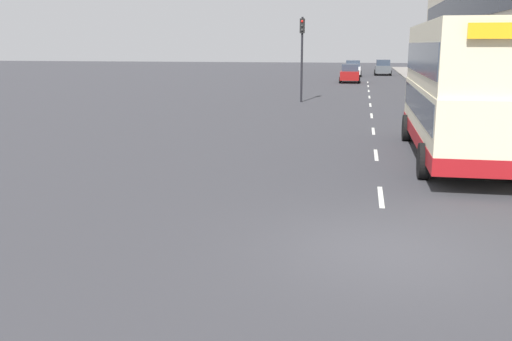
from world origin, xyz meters
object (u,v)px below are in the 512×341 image
at_px(car_3, 353,69).
at_px(traffic_light_far_kerb, 302,46).
at_px(car_1, 431,98).
at_px(car_2, 350,74).
at_px(double_decker_bus_near, 459,88).
at_px(car_0, 383,68).

bearing_deg(car_3, traffic_light_far_kerb, 84.99).
distance_m(car_1, car_2, 25.29).
bearing_deg(car_2, double_decker_bus_near, 96.37).
relative_size(car_0, car_1, 0.99).
distance_m(car_0, traffic_light_far_kerb, 35.67).
bearing_deg(traffic_light_far_kerb, car_3, 84.99).
xyz_separation_m(car_1, car_2, (-4.86, 24.82, 0.04)).
relative_size(car_1, car_3, 0.98).
bearing_deg(traffic_light_far_kerb, double_decker_bus_near, -68.91).
distance_m(car_2, car_3, 11.30).
distance_m(car_0, car_2, 15.46).
height_order(car_1, car_2, car_2).
height_order(car_1, car_3, car_3).
bearing_deg(car_0, traffic_light_far_kerb, -100.15).
xyz_separation_m(car_0, car_1, (1.25, -39.85, -0.06)).
height_order(car_2, traffic_light_far_kerb, traffic_light_far_kerb).
distance_m(car_1, traffic_light_far_kerb, 9.34).
xyz_separation_m(double_decker_bus_near, car_3, (-4.13, 49.12, -1.38)).
distance_m(double_decker_bus_near, car_2, 38.08).
xyz_separation_m(double_decker_bus_near, car_0, (-0.61, 52.85, -1.38)).
relative_size(double_decker_bus_near, car_2, 2.63).
bearing_deg(car_2, car_3, -90.44).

